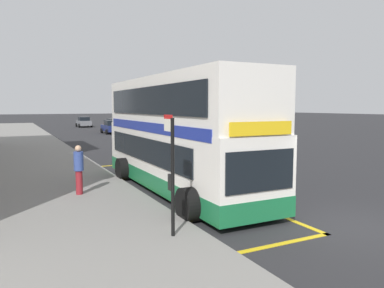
% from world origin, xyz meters
% --- Properties ---
extents(ground_plane, '(260.00, 260.00, 0.00)m').
position_xyz_m(ground_plane, '(0.00, 32.00, 0.00)').
color(ground_plane, '#28282B').
extents(pavement_near, '(6.00, 76.00, 0.14)m').
position_xyz_m(pavement_near, '(-7.00, 32.00, 0.07)').
color(pavement_near, gray).
rests_on(pavement_near, ground).
extents(double_decker_bus, '(3.21, 10.58, 4.40)m').
position_xyz_m(double_decker_bus, '(-2.46, 6.07, 2.06)').
color(double_decker_bus, white).
rests_on(double_decker_bus, ground).
extents(bus_bay_markings, '(2.97, 13.63, 0.01)m').
position_xyz_m(bus_bay_markings, '(-2.51, 6.49, 0.01)').
color(bus_bay_markings, gold).
rests_on(bus_bay_markings, ground).
extents(bus_stop_sign, '(0.09, 0.51, 2.95)m').
position_xyz_m(bus_stop_sign, '(-4.85, 1.16, 1.84)').
color(bus_stop_sign, black).
rests_on(bus_stop_sign, pavement_near).
extents(parked_car_navy_ahead, '(2.09, 4.20, 1.62)m').
position_xyz_m(parked_car_navy_ahead, '(2.96, 37.33, 0.80)').
color(parked_car_navy_ahead, navy).
rests_on(parked_car_navy_ahead, ground).
extents(parked_car_silver_across, '(2.09, 4.20, 1.62)m').
position_xyz_m(parked_car_silver_across, '(4.75, 15.86, 0.80)').
color(parked_car_silver_across, '#B2B5BA').
rests_on(parked_car_silver_across, ground).
extents(parked_car_maroon_behind, '(2.09, 4.20, 1.62)m').
position_xyz_m(parked_car_maroon_behind, '(4.56, 42.52, 0.80)').
color(parked_car_maroon_behind, maroon).
rests_on(parked_car_maroon_behind, ground).
extents(parked_car_grey_distant, '(2.09, 4.20, 1.62)m').
position_xyz_m(parked_car_grey_distant, '(2.55, 53.26, 0.80)').
color(parked_car_grey_distant, slate).
rests_on(parked_car_grey_distant, ground).
extents(pedestrian_waiting_near_sign, '(0.34, 0.34, 1.77)m').
position_xyz_m(pedestrian_waiting_near_sign, '(-6.13, 6.53, 1.11)').
color(pedestrian_waiting_near_sign, maroon).
rests_on(pedestrian_waiting_near_sign, pavement_near).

